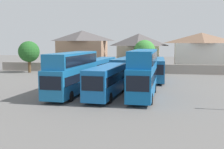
{
  "coord_description": "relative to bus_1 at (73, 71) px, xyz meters",
  "views": [
    {
      "loc": [
        6.33,
        -29.93,
        6.07
      ],
      "look_at": [
        0.0,
        3.0,
        2.15
      ],
      "focal_mm": 44.65,
      "sensor_mm": 36.0,
      "label": 1
    }
  ],
  "objects": [
    {
      "name": "bus_3",
      "position": [
        8.14,
        -0.11,
        0.17
      ],
      "size": [
        2.62,
        10.91,
        5.2
      ],
      "rotation": [
        0.0,
        0.0,
        -1.58
      ],
      "color": "#0E5B9E",
      "rests_on": "ground"
    },
    {
      "name": "ground",
      "position": [
        4.14,
        17.54,
        -2.75
      ],
      "size": [
        140.0,
        140.0,
        0.0
      ],
      "primitive_type": "plane",
      "color": "#605E5B"
    },
    {
      "name": "tree_left_of_lot",
      "position": [
        6.29,
        26.29,
        1.52
      ],
      "size": [
        4.4,
        4.4,
        6.48
      ],
      "color": "brown",
      "rests_on": "ground"
    },
    {
      "name": "bus_5",
      "position": [
        4.27,
        13.89,
        -0.74
      ],
      "size": [
        3.45,
        11.1,
        3.52
      ],
      "rotation": [
        0.0,
        0.0,
        -1.65
      ],
      "color": "#1D5D94",
      "rests_on": "ground"
    },
    {
      "name": "house_terrace_left",
      "position": [
        -8.45,
        31.64,
        1.68
      ],
      "size": [
        11.07,
        6.9,
        8.69
      ],
      "color": "#9E7A60",
      "rests_on": "ground"
    },
    {
      "name": "house_terrace_right",
      "position": [
        17.83,
        31.0,
        1.34
      ],
      "size": [
        11.31,
        7.03,
        8.01
      ],
      "color": "silver",
      "rests_on": "ground"
    },
    {
      "name": "tree_behind_wall",
      "position": [
        -16.14,
        20.79,
        1.39
      ],
      "size": [
        4.16,
        4.16,
        6.25
      ],
      "color": "brown",
      "rests_on": "ground"
    },
    {
      "name": "depot_boundary_wall",
      "position": [
        4.14,
        23.79,
        -1.85
      ],
      "size": [
        56.0,
        0.5,
        1.8
      ],
      "primitive_type": "cube",
      "color": "gray",
      "rests_on": "ground"
    },
    {
      "name": "house_terrace_centre",
      "position": [
        4.61,
        31.61,
        1.3
      ],
      "size": [
        9.39,
        6.3,
        7.93
      ],
      "color": "tan",
      "rests_on": "ground"
    },
    {
      "name": "bus_1",
      "position": [
        0.0,
        0.0,
        0.0
      ],
      "size": [
        2.98,
        11.55,
        4.87
      ],
      "rotation": [
        0.0,
        0.0,
        -1.61
      ],
      "color": "#19649B",
      "rests_on": "ground"
    },
    {
      "name": "bus_2",
      "position": [
        4.22,
        -0.31,
        -0.8
      ],
      "size": [
        3.09,
        11.13,
        3.42
      ],
      "rotation": [
        0.0,
        0.0,
        -1.63
      ],
      "color": "#155DA3",
      "rests_on": "ground"
    },
    {
      "name": "bus_4",
      "position": [
        -0.25,
        14.1,
        -0.83
      ],
      "size": [
        3.38,
        12.01,
        3.35
      ],
      "rotation": [
        0.0,
        0.0,
        -1.64
      ],
      "color": "#1B65A3",
      "rests_on": "ground"
    },
    {
      "name": "bus_6",
      "position": [
        9.0,
        13.73,
        -0.76
      ],
      "size": [
        2.9,
        11.7,
        3.47
      ],
      "rotation": [
        0.0,
        0.0,
        -1.54
      ],
      "color": "#185E99",
      "rests_on": "ground"
    }
  ]
}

